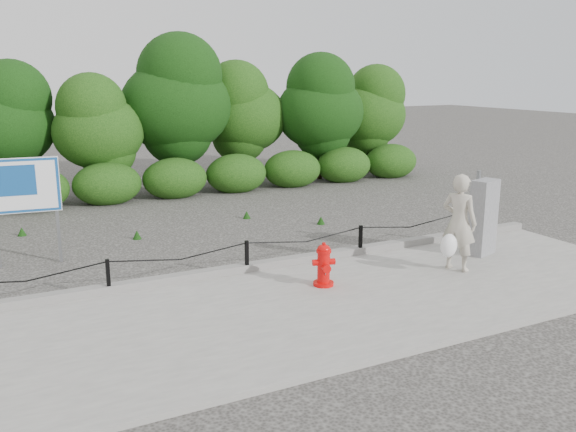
% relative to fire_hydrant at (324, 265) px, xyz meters
% --- Properties ---
extents(ground, '(90.00, 90.00, 0.00)m').
position_rel_fire_hydrant_xyz_m(ground, '(-0.90, 1.27, -0.45)').
color(ground, '#2D2B28').
rests_on(ground, ground).
extents(sidewalk, '(14.00, 4.00, 0.08)m').
position_rel_fire_hydrant_xyz_m(sidewalk, '(-0.90, -0.73, -0.41)').
color(sidewalk, gray).
rests_on(sidewalk, ground).
extents(curb, '(14.00, 0.22, 0.14)m').
position_rel_fire_hydrant_xyz_m(curb, '(-0.90, 1.32, -0.30)').
color(curb, slate).
rests_on(curb, sidewalk).
extents(chain_barrier, '(10.06, 0.06, 0.60)m').
position_rel_fire_hydrant_xyz_m(chain_barrier, '(-0.90, 1.27, 0.01)').
color(chain_barrier, black).
rests_on(chain_barrier, sidewalk).
extents(treeline, '(20.42, 3.53, 4.77)m').
position_rel_fire_hydrant_xyz_m(treeline, '(-0.86, 10.20, 2.07)').
color(treeline, black).
rests_on(treeline, ground).
extents(fire_hydrant, '(0.44, 0.45, 0.77)m').
position_rel_fire_hydrant_xyz_m(fire_hydrant, '(0.00, 0.00, 0.00)').
color(fire_hydrant, red).
rests_on(fire_hydrant, sidewalk).
extents(pedestrian, '(0.85, 0.78, 1.82)m').
position_rel_fire_hydrant_xyz_m(pedestrian, '(2.63, -0.39, 0.52)').
color(pedestrian, '#B1A998').
rests_on(pedestrian, sidewalk).
extents(utility_cabinet, '(0.65, 0.50, 1.69)m').
position_rel_fire_hydrant_xyz_m(utility_cabinet, '(3.80, 0.17, 0.40)').
color(utility_cabinet, '#99999C').
rests_on(utility_cabinet, sidewalk).
extents(advertising_sign, '(1.32, 0.24, 2.12)m').
position_rel_fire_hydrant_xyz_m(advertising_sign, '(-4.41, 3.80, 1.05)').
color(advertising_sign, slate).
rests_on(advertising_sign, ground).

